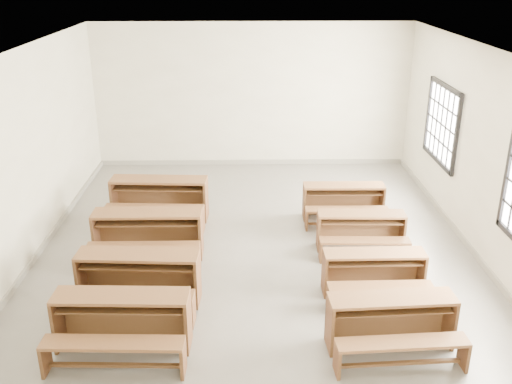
{
  "coord_description": "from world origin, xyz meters",
  "views": [
    {
      "loc": [
        -0.16,
        -8.31,
        4.35
      ],
      "look_at": [
        0.0,
        0.0,
        1.0
      ],
      "focal_mm": 40.0,
      "sensor_mm": 36.0,
      "label": 1
    }
  ],
  "objects_px": {
    "desk_set_1": "(138,276)",
    "desk_set_3": "(159,196)",
    "desk_set_7": "(344,200)",
    "desk_set_2": "(148,232)",
    "desk_set_4": "(392,320)",
    "desk_set_0": "(122,319)",
    "desk_set_6": "(361,229)",
    "desk_set_5": "(374,271)"
  },
  "relations": [
    {
      "from": "desk_set_0",
      "to": "desk_set_6",
      "type": "distance_m",
      "value": 4.18
    },
    {
      "from": "desk_set_0",
      "to": "desk_set_1",
      "type": "relative_size",
      "value": 0.97
    },
    {
      "from": "desk_set_2",
      "to": "desk_set_6",
      "type": "distance_m",
      "value": 3.4
    },
    {
      "from": "desk_set_7",
      "to": "desk_set_1",
      "type": "bearing_deg",
      "value": -139.46
    },
    {
      "from": "desk_set_1",
      "to": "desk_set_3",
      "type": "xyz_separation_m",
      "value": [
        -0.09,
        2.76,
        0.02
      ]
    },
    {
      "from": "desk_set_4",
      "to": "desk_set_3",
      "type": "bearing_deg",
      "value": 127.53
    },
    {
      "from": "desk_set_2",
      "to": "desk_set_4",
      "type": "xyz_separation_m",
      "value": [
        3.27,
        -2.36,
        -0.05
      ]
    },
    {
      "from": "desk_set_3",
      "to": "desk_set_7",
      "type": "height_order",
      "value": "desk_set_3"
    },
    {
      "from": "desk_set_0",
      "to": "desk_set_5",
      "type": "distance_m",
      "value": 3.47
    },
    {
      "from": "desk_set_0",
      "to": "desk_set_2",
      "type": "xyz_separation_m",
      "value": [
        -0.05,
        2.31,
        0.02
      ]
    },
    {
      "from": "desk_set_6",
      "to": "desk_set_7",
      "type": "height_order",
      "value": "desk_set_7"
    },
    {
      "from": "desk_set_0",
      "to": "desk_set_3",
      "type": "xyz_separation_m",
      "value": [
        -0.07,
        3.75,
        0.03
      ]
    },
    {
      "from": "desk_set_0",
      "to": "desk_set_2",
      "type": "height_order",
      "value": "desk_set_2"
    },
    {
      "from": "desk_set_0",
      "to": "desk_set_7",
      "type": "bearing_deg",
      "value": 50.77
    },
    {
      "from": "desk_set_2",
      "to": "desk_set_4",
      "type": "height_order",
      "value": "desk_set_2"
    },
    {
      "from": "desk_set_1",
      "to": "desk_set_5",
      "type": "distance_m",
      "value": 3.25
    },
    {
      "from": "desk_set_1",
      "to": "desk_set_7",
      "type": "distance_m",
      "value": 4.22
    },
    {
      "from": "desk_set_6",
      "to": "desk_set_7",
      "type": "distance_m",
      "value": 1.2
    },
    {
      "from": "desk_set_1",
      "to": "desk_set_6",
      "type": "xyz_separation_m",
      "value": [
        3.32,
        1.52,
        -0.06
      ]
    },
    {
      "from": "desk_set_3",
      "to": "desk_set_6",
      "type": "relative_size",
      "value": 1.24
    },
    {
      "from": "desk_set_3",
      "to": "desk_set_5",
      "type": "relative_size",
      "value": 1.25
    },
    {
      "from": "desk_set_1",
      "to": "desk_set_2",
      "type": "xyz_separation_m",
      "value": [
        -0.07,
        1.32,
        0.01
      ]
    },
    {
      "from": "desk_set_2",
      "to": "desk_set_5",
      "type": "relative_size",
      "value": 1.2
    },
    {
      "from": "desk_set_4",
      "to": "desk_set_7",
      "type": "xyz_separation_m",
      "value": [
        0.04,
        3.75,
        -0.02
      ]
    },
    {
      "from": "desk_set_4",
      "to": "desk_set_7",
      "type": "height_order",
      "value": "desk_set_4"
    },
    {
      "from": "desk_set_0",
      "to": "desk_set_1",
      "type": "distance_m",
      "value": 0.99
    },
    {
      "from": "desk_set_3",
      "to": "desk_set_1",
      "type": "bearing_deg",
      "value": -84.85
    },
    {
      "from": "desk_set_1",
      "to": "desk_set_3",
      "type": "height_order",
      "value": "desk_set_3"
    },
    {
      "from": "desk_set_7",
      "to": "desk_set_2",
      "type": "bearing_deg",
      "value": -156.64
    },
    {
      "from": "desk_set_1",
      "to": "desk_set_4",
      "type": "relative_size",
      "value": 1.09
    },
    {
      "from": "desk_set_0",
      "to": "desk_set_1",
      "type": "height_order",
      "value": "desk_set_1"
    },
    {
      "from": "desk_set_4",
      "to": "desk_set_2",
      "type": "bearing_deg",
      "value": 140.81
    },
    {
      "from": "desk_set_0",
      "to": "desk_set_1",
      "type": "bearing_deg",
      "value": 90.74
    },
    {
      "from": "desk_set_2",
      "to": "desk_set_3",
      "type": "relative_size",
      "value": 0.96
    },
    {
      "from": "desk_set_0",
      "to": "desk_set_7",
      "type": "relative_size",
      "value": 1.12
    },
    {
      "from": "desk_set_0",
      "to": "desk_set_6",
      "type": "bearing_deg",
      "value": 39.0
    },
    {
      "from": "desk_set_5",
      "to": "desk_set_6",
      "type": "distance_m",
      "value": 1.34
    },
    {
      "from": "desk_set_7",
      "to": "desk_set_6",
      "type": "bearing_deg",
      "value": -85.29
    },
    {
      "from": "desk_set_3",
      "to": "desk_set_5",
      "type": "xyz_separation_m",
      "value": [
        3.34,
        -2.58,
        -0.08
      ]
    },
    {
      "from": "desk_set_6",
      "to": "desk_set_3",
      "type": "bearing_deg",
      "value": 161.75
    },
    {
      "from": "desk_set_0",
      "to": "desk_set_1",
      "type": "xyz_separation_m",
      "value": [
        0.02,
        0.99,
        0.01
      ]
    },
    {
      "from": "desk_set_6",
      "to": "desk_set_7",
      "type": "xyz_separation_m",
      "value": [
        -0.09,
        1.19,
        0.01
      ]
    }
  ]
}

